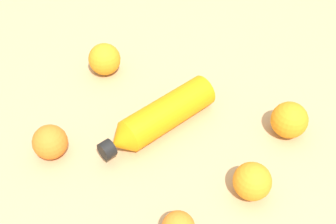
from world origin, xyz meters
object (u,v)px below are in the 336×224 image
at_px(orange_1, 252,181).
at_px(orange_4, 50,142).
at_px(orange_0, 289,120).
at_px(orange_3, 105,59).
at_px(water_bottle, 160,117).

bearing_deg(orange_1, orange_4, 172.26).
relative_size(orange_0, orange_1, 1.07).
bearing_deg(orange_1, orange_3, 137.21).
xyz_separation_m(orange_0, orange_4, (-0.52, -0.11, -0.00)).
height_order(orange_0, orange_4, orange_0).
xyz_separation_m(orange_0, orange_3, (-0.46, 0.17, -0.00)).
bearing_deg(orange_4, orange_3, 77.76).
relative_size(orange_1, orange_3, 0.94).
bearing_deg(water_bottle, orange_0, 137.14).
bearing_deg(orange_3, water_bottle, -48.31).
relative_size(orange_3, orange_4, 1.09).
bearing_deg(orange_4, water_bottle, 23.19).
distance_m(orange_3, orange_4, 0.29).
distance_m(water_bottle, orange_3, 0.25).
bearing_deg(orange_3, orange_0, -20.24).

